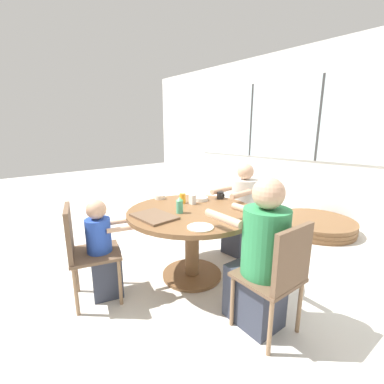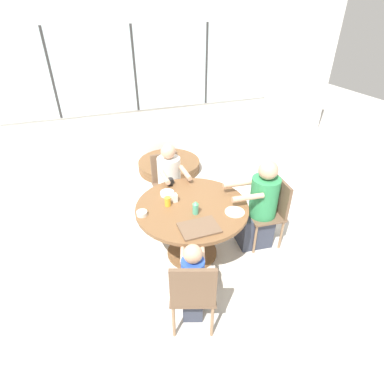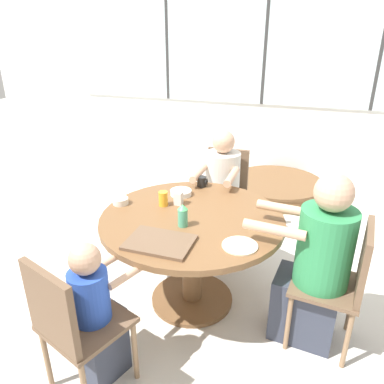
{
  "view_description": "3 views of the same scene",
  "coord_description": "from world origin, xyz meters",
  "px_view_note": "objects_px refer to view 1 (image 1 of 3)",
  "views": [
    {
      "loc": [
        1.73,
        -1.61,
        1.45
      ],
      "look_at": [
        0.0,
        0.0,
        0.88
      ],
      "focal_mm": 24.0,
      "sensor_mm": 36.0,
      "label": 1
    },
    {
      "loc": [
        -0.92,
        -2.54,
        2.59
      ],
      "look_at": [
        0.0,
        0.0,
        0.88
      ],
      "focal_mm": 28.0,
      "sensor_mm": 36.0,
      "label": 2
    },
    {
      "loc": [
        0.72,
        -2.13,
        1.87
      ],
      "look_at": [
        0.0,
        0.0,
        0.88
      ],
      "focal_mm": 35.0,
      "sensor_mm": 36.0,
      "label": 3
    }
  ],
  "objects_px": {
    "coffee_mug": "(220,195)",
    "chair_for_toddler": "(83,246)",
    "bowl_white_shallow": "(160,197)",
    "bowl_cereal": "(201,199)",
    "chair_for_woman_green_shirt": "(279,272)",
    "person_man_blue_shirt": "(242,213)",
    "chair_for_man_blue_shirt": "(250,208)",
    "person_woman_green_shirt": "(260,262)",
    "sippy_cup": "(180,205)",
    "milk_carton_small": "(192,200)",
    "juice_glass": "(183,198)",
    "folded_table_stack": "(315,225)",
    "person_toddler": "(103,253)"
  },
  "relations": [
    {
      "from": "person_toddler",
      "to": "juice_glass",
      "type": "xyz_separation_m",
      "value": [
        0.03,
        0.88,
        0.34
      ]
    },
    {
      "from": "chair_for_man_blue_shirt",
      "to": "person_toddler",
      "type": "height_order",
      "value": "person_toddler"
    },
    {
      "from": "folded_table_stack",
      "to": "chair_for_woman_green_shirt",
      "type": "bearing_deg",
      "value": -74.33
    },
    {
      "from": "chair_for_man_blue_shirt",
      "to": "chair_for_toddler",
      "type": "distance_m",
      "value": 1.96
    },
    {
      "from": "chair_for_man_blue_shirt",
      "to": "person_man_blue_shirt",
      "type": "distance_m",
      "value": 0.17
    },
    {
      "from": "chair_for_man_blue_shirt",
      "to": "sippy_cup",
      "type": "height_order",
      "value": "chair_for_man_blue_shirt"
    },
    {
      "from": "chair_for_toddler",
      "to": "sippy_cup",
      "type": "bearing_deg",
      "value": 87.58
    },
    {
      "from": "chair_for_man_blue_shirt",
      "to": "sippy_cup",
      "type": "relative_size",
      "value": 5.62
    },
    {
      "from": "person_man_blue_shirt",
      "to": "bowl_white_shallow",
      "type": "distance_m",
      "value": 1.0
    },
    {
      "from": "coffee_mug",
      "to": "chair_for_toddler",
      "type": "bearing_deg",
      "value": -99.43
    },
    {
      "from": "chair_for_woman_green_shirt",
      "to": "person_man_blue_shirt",
      "type": "bearing_deg",
      "value": 53.11
    },
    {
      "from": "bowl_white_shallow",
      "to": "bowl_cereal",
      "type": "xyz_separation_m",
      "value": [
        0.36,
        0.29,
        -0.0
      ]
    },
    {
      "from": "chair_for_toddler",
      "to": "coffee_mug",
      "type": "xyz_separation_m",
      "value": [
        0.24,
        1.46,
        0.23
      ]
    },
    {
      "from": "chair_for_woman_green_shirt",
      "to": "folded_table_stack",
      "type": "relative_size",
      "value": 0.78
    },
    {
      "from": "chair_for_toddler",
      "to": "person_woman_green_shirt",
      "type": "distance_m",
      "value": 1.43
    },
    {
      "from": "milk_carton_small",
      "to": "person_toddler",
      "type": "bearing_deg",
      "value": -97.76
    },
    {
      "from": "chair_for_woman_green_shirt",
      "to": "person_toddler",
      "type": "distance_m",
      "value": 1.44
    },
    {
      "from": "folded_table_stack",
      "to": "person_woman_green_shirt",
      "type": "bearing_deg",
      "value": -78.16
    },
    {
      "from": "folded_table_stack",
      "to": "chair_for_toddler",
      "type": "bearing_deg",
      "value": -102.39
    },
    {
      "from": "person_woman_green_shirt",
      "to": "coffee_mug",
      "type": "height_order",
      "value": "person_woman_green_shirt"
    },
    {
      "from": "chair_for_man_blue_shirt",
      "to": "sippy_cup",
      "type": "distance_m",
      "value": 1.17
    },
    {
      "from": "person_woman_green_shirt",
      "to": "juice_glass",
      "type": "height_order",
      "value": "person_woman_green_shirt"
    },
    {
      "from": "chair_for_toddler",
      "to": "milk_carton_small",
      "type": "height_order",
      "value": "chair_for_toddler"
    },
    {
      "from": "chair_for_woman_green_shirt",
      "to": "bowl_cereal",
      "type": "bearing_deg",
      "value": 76.84
    },
    {
      "from": "chair_for_woman_green_shirt",
      "to": "chair_for_toddler",
      "type": "xyz_separation_m",
      "value": [
        -1.32,
        -0.83,
        0.0
      ]
    },
    {
      "from": "chair_for_toddler",
      "to": "coffee_mug",
      "type": "relative_size",
      "value": 10.52
    },
    {
      "from": "chair_for_woman_green_shirt",
      "to": "sippy_cup",
      "type": "bearing_deg",
      "value": 98.3
    },
    {
      "from": "chair_for_woman_green_shirt",
      "to": "person_woman_green_shirt",
      "type": "distance_m",
      "value": 0.17
    },
    {
      "from": "person_man_blue_shirt",
      "to": "chair_for_toddler",
      "type": "bearing_deg",
      "value": 78.92
    },
    {
      "from": "juice_glass",
      "to": "chair_for_man_blue_shirt",
      "type": "bearing_deg",
      "value": 75.26
    },
    {
      "from": "bowl_white_shallow",
      "to": "folded_table_stack",
      "type": "distance_m",
      "value": 2.42
    },
    {
      "from": "person_woman_green_shirt",
      "to": "sippy_cup",
      "type": "height_order",
      "value": "person_woman_green_shirt"
    },
    {
      "from": "person_toddler",
      "to": "sippy_cup",
      "type": "bearing_deg",
      "value": 87.04
    },
    {
      "from": "bowl_white_shallow",
      "to": "bowl_cereal",
      "type": "height_order",
      "value": "bowl_white_shallow"
    },
    {
      "from": "bowl_cereal",
      "to": "folded_table_stack",
      "type": "distance_m",
      "value": 2.04
    },
    {
      "from": "chair_for_woman_green_shirt",
      "to": "person_man_blue_shirt",
      "type": "xyz_separation_m",
      "value": [
        -1.0,
        0.94,
        -0.03
      ]
    },
    {
      "from": "coffee_mug",
      "to": "bowl_cereal",
      "type": "distance_m",
      "value": 0.24
    },
    {
      "from": "person_man_blue_shirt",
      "to": "person_toddler",
      "type": "bearing_deg",
      "value": 79.8
    },
    {
      "from": "chair_for_toddler",
      "to": "coffee_mug",
      "type": "height_order",
      "value": "chair_for_toddler"
    },
    {
      "from": "bowl_cereal",
      "to": "folded_table_stack",
      "type": "xyz_separation_m",
      "value": [
        0.54,
        1.86,
        -0.63
      ]
    },
    {
      "from": "coffee_mug",
      "to": "juice_glass",
      "type": "height_order",
      "value": "juice_glass"
    },
    {
      "from": "chair_for_woman_green_shirt",
      "to": "milk_carton_small",
      "type": "height_order",
      "value": "chair_for_woman_green_shirt"
    },
    {
      "from": "person_woman_green_shirt",
      "to": "coffee_mug",
      "type": "xyz_separation_m",
      "value": [
        -0.91,
        0.61,
        0.23
      ]
    },
    {
      "from": "sippy_cup",
      "to": "milk_carton_small",
      "type": "bearing_deg",
      "value": 115.56
    },
    {
      "from": "coffee_mug",
      "to": "juice_glass",
      "type": "relative_size",
      "value": 0.77
    },
    {
      "from": "milk_carton_small",
      "to": "bowl_white_shallow",
      "type": "xyz_separation_m",
      "value": [
        -0.4,
        -0.13,
        -0.02
      ]
    },
    {
      "from": "juice_glass",
      "to": "bowl_cereal",
      "type": "relative_size",
      "value": 0.66
    },
    {
      "from": "coffee_mug",
      "to": "person_woman_green_shirt",
      "type": "bearing_deg",
      "value": -33.8
    },
    {
      "from": "chair_for_toddler",
      "to": "folded_table_stack",
      "type": "relative_size",
      "value": 0.78
    },
    {
      "from": "coffee_mug",
      "to": "sippy_cup",
      "type": "distance_m",
      "value": 0.67
    }
  ]
}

